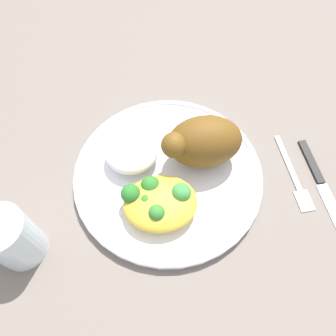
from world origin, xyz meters
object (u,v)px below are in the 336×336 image
at_px(rice_pile, 132,152).
at_px(mac_cheese_with_broccoli, 159,201).
at_px(fork, 294,175).
at_px(knife, 321,183).
at_px(roasted_chicken, 202,142).
at_px(water_glass, 12,238).
at_px(plate, 168,174).

xyz_separation_m(rice_pile, mac_cheese_with_broccoli, (-0.03, 0.08, -0.00)).
xyz_separation_m(fork, knife, (-0.04, 0.02, 0.00)).
distance_m(roasted_chicken, water_glass, 0.28).
height_order(plate, rice_pile, rice_pile).
distance_m(rice_pile, mac_cheese_with_broccoli, 0.09).
xyz_separation_m(mac_cheese_with_broccoli, water_glass, (0.19, 0.03, 0.01)).
bearing_deg(water_glass, knife, -173.68).
height_order(rice_pile, fork, rice_pile).
height_order(mac_cheese_with_broccoli, knife, mac_cheese_with_broccoli).
distance_m(rice_pile, fork, 0.25).
height_order(mac_cheese_with_broccoli, water_glass, water_glass).
distance_m(fork, water_glass, 0.41).
height_order(plate, water_glass, water_glass).
bearing_deg(fork, roasted_chicken, -15.81).
height_order(roasted_chicken, knife, roasted_chicken).
bearing_deg(water_glass, plate, -157.17).
height_order(roasted_chicken, rice_pile, roasted_chicken).
bearing_deg(fork, mac_cheese_with_broccoli, 9.17).
xyz_separation_m(roasted_chicken, mac_cheese_with_broccoli, (0.07, 0.07, -0.02)).
xyz_separation_m(plate, knife, (-0.23, 0.04, -0.01)).
distance_m(plate, mac_cheese_with_broccoli, 0.06).
xyz_separation_m(roasted_chicken, knife, (-0.18, 0.06, -0.06)).
relative_size(mac_cheese_with_broccoli, water_glass, 1.18).
bearing_deg(rice_pile, roasted_chicken, 174.46).
bearing_deg(fork, plate, -5.96).
bearing_deg(rice_pile, mac_cheese_with_broccoli, 111.28).
height_order(rice_pile, mac_cheese_with_broccoli, mac_cheese_with_broccoli).
relative_size(plate, knife, 1.51).
relative_size(rice_pile, knife, 0.43).
relative_size(roasted_chicken, mac_cheese_with_broccoli, 1.14).
relative_size(roasted_chicken, knife, 0.63).
distance_m(mac_cheese_with_broccoli, water_glass, 0.19).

